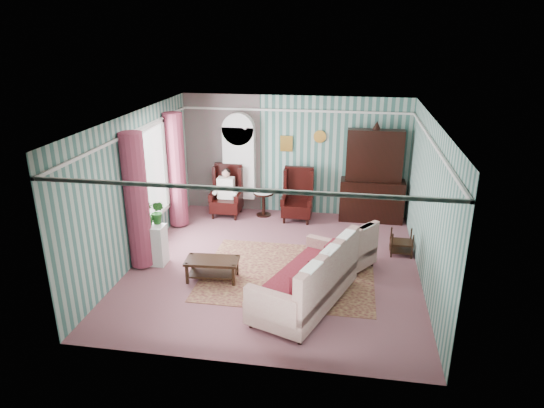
% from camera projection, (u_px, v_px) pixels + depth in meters
% --- Properties ---
extents(floor, '(6.00, 6.00, 0.00)m').
position_uv_depth(floor, '(275.00, 265.00, 9.52)').
color(floor, '#844D52').
rests_on(floor, ground).
extents(room_shell, '(5.53, 6.02, 2.91)m').
position_uv_depth(room_shell, '(244.00, 163.00, 9.09)').
color(room_shell, '#37655B').
rests_on(room_shell, ground).
extents(bookcase, '(0.80, 0.28, 2.24)m').
position_uv_depth(bookcase, '(239.00, 168.00, 11.97)').
color(bookcase, silver).
rests_on(bookcase, floor).
extents(dresser_hutch, '(1.50, 0.56, 2.36)m').
position_uv_depth(dresser_hutch, '(373.00, 173.00, 11.34)').
color(dresser_hutch, black).
rests_on(dresser_hutch, floor).
extents(wingback_left, '(0.76, 0.80, 1.25)m').
position_uv_depth(wingback_left, '(226.00, 191.00, 11.82)').
color(wingback_left, black).
rests_on(wingback_left, floor).
extents(wingback_right, '(0.76, 0.80, 1.25)m').
position_uv_depth(wingback_right, '(297.00, 195.00, 11.55)').
color(wingback_right, black).
rests_on(wingback_right, floor).
extents(seated_woman, '(0.44, 0.40, 1.18)m').
position_uv_depth(seated_woman, '(226.00, 193.00, 11.83)').
color(seated_woman, beige).
rests_on(seated_woman, floor).
extents(round_side_table, '(0.50, 0.50, 0.60)m').
position_uv_depth(round_side_table, '(264.00, 204.00, 11.93)').
color(round_side_table, black).
rests_on(round_side_table, floor).
extents(nest_table, '(0.45, 0.38, 0.54)m').
position_uv_depth(nest_table, '(401.00, 242.00, 9.89)').
color(nest_table, black).
rests_on(nest_table, floor).
extents(plant_stand, '(0.55, 0.35, 0.80)m').
position_uv_depth(plant_stand, '(152.00, 245.00, 9.47)').
color(plant_stand, silver).
rests_on(plant_stand, floor).
extents(rug, '(3.20, 2.60, 0.01)m').
position_uv_depth(rug, '(288.00, 273.00, 9.20)').
color(rug, '#55251C').
rests_on(rug, floor).
extents(sofa, '(1.70, 2.47, 1.07)m').
position_uv_depth(sofa, '(305.00, 276.00, 8.00)').
color(sofa, '#C0B095').
rests_on(sofa, floor).
extents(floral_armchair, '(1.13, 1.12, 0.93)m').
position_uv_depth(floral_armchair, '(352.00, 245.00, 9.32)').
color(floral_armchair, beige).
rests_on(floral_armchair, floor).
extents(coffee_table, '(1.00, 0.55, 0.41)m').
position_uv_depth(coffee_table, '(212.00, 269.00, 8.92)').
color(coffee_table, black).
rests_on(coffee_table, floor).
extents(potted_plant_a, '(0.36, 0.31, 0.40)m').
position_uv_depth(potted_plant_a, '(143.00, 218.00, 9.17)').
color(potted_plant_a, '#184C17').
rests_on(potted_plant_a, plant_stand).
extents(potted_plant_b, '(0.30, 0.26, 0.48)m').
position_uv_depth(potted_plant_b, '(158.00, 212.00, 9.35)').
color(potted_plant_b, '#26591B').
rests_on(potted_plant_b, plant_stand).
extents(potted_plant_c, '(0.28, 0.28, 0.44)m').
position_uv_depth(potted_plant_c, '(147.00, 214.00, 9.31)').
color(potted_plant_c, '#2A591B').
rests_on(potted_plant_c, plant_stand).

